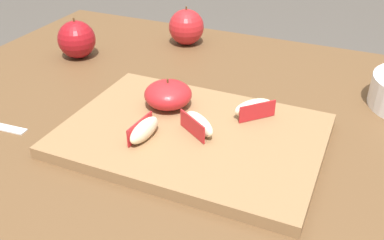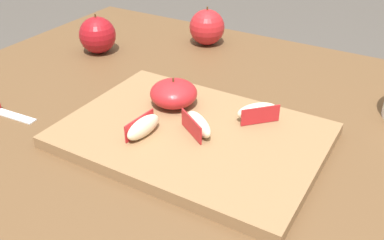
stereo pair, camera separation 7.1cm
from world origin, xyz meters
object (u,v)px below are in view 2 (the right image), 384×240
at_px(whole_apple_crimson, 207,27).
at_px(whole_apple_red_delicious, 98,35).
at_px(apple_wedge_front, 198,124).
at_px(apple_wedge_back, 258,112).
at_px(apple_half_skin_up, 174,93).
at_px(cutting_board, 192,135).
at_px(apple_wedge_near_knife, 145,128).

bearing_deg(whole_apple_crimson, whole_apple_red_delicious, -137.76).
bearing_deg(apple_wedge_front, apple_wedge_back, 51.86).
bearing_deg(apple_wedge_front, apple_half_skin_up, 145.09).
height_order(cutting_board, apple_half_skin_up, apple_half_skin_up).
distance_m(apple_wedge_near_knife, whole_apple_red_delicious, 0.43).
relative_size(apple_wedge_back, whole_apple_red_delicious, 0.73).
bearing_deg(whole_apple_red_delicious, apple_wedge_back, -15.59).
bearing_deg(apple_half_skin_up, whole_apple_crimson, 109.14).
bearing_deg(apple_wedge_front, cutting_board, 173.24).
bearing_deg(apple_wedge_near_knife, apple_wedge_front, 37.30).
bearing_deg(whole_apple_red_delicious, cutting_board, -29.02).
xyz_separation_m(cutting_board, apple_wedge_back, (0.08, 0.09, 0.03)).
distance_m(apple_wedge_back, whole_apple_red_delicious, 0.49).
xyz_separation_m(apple_wedge_back, apple_wedge_front, (-0.07, -0.09, 0.00)).
distance_m(apple_wedge_back, apple_wedge_front, 0.11).
bearing_deg(cutting_board, apple_wedge_near_knife, -136.46).
relative_size(whole_apple_crimson, whole_apple_red_delicious, 1.01).
distance_m(apple_half_skin_up, whole_apple_crimson, 0.36).
bearing_deg(apple_wedge_back, whole_apple_red_delicious, 164.41).
bearing_deg(apple_wedge_back, apple_half_skin_up, -169.65).
relative_size(cutting_board, apple_wedge_front, 5.75).
bearing_deg(whole_apple_red_delicious, apple_half_skin_up, -26.58).
bearing_deg(apple_wedge_near_knife, whole_apple_red_delicious, 141.08).
relative_size(apple_wedge_back, whole_apple_crimson, 0.72).
xyz_separation_m(apple_half_skin_up, apple_wedge_front, (0.08, -0.06, -0.01)).
bearing_deg(cutting_board, apple_wedge_back, 46.79).
relative_size(apple_half_skin_up, apple_wedge_back, 1.24).
height_order(apple_half_skin_up, whole_apple_crimson, whole_apple_crimson).
xyz_separation_m(apple_wedge_front, whole_apple_crimson, (-0.20, 0.40, 0.01)).
distance_m(cutting_board, apple_wedge_back, 0.12).
distance_m(apple_wedge_front, whole_apple_red_delicious, 0.46).
relative_size(apple_half_skin_up, apple_wedge_front, 1.16).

